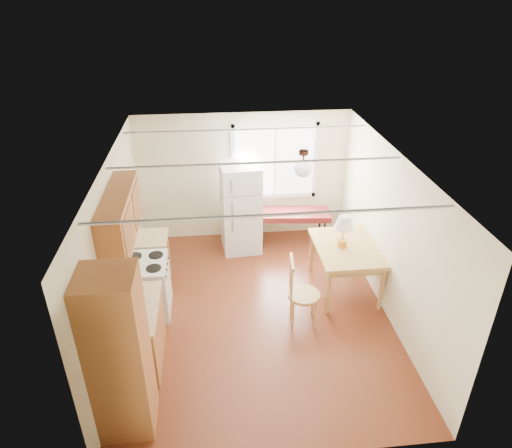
{
  "coord_description": "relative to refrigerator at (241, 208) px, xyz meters",
  "views": [
    {
      "loc": [
        -0.61,
        -5.62,
        4.64
      ],
      "look_at": [
        0.06,
        0.76,
        1.15
      ],
      "focal_mm": 32.0,
      "sensor_mm": 36.0,
      "label": 1
    }
  ],
  "objects": [
    {
      "name": "table_lamp",
      "position": [
        1.52,
        -1.49,
        0.37
      ],
      "size": [
        0.31,
        0.31,
        0.55
      ],
      "rotation": [
        0.0,
        0.0,
        -0.22
      ],
      "color": "#B7813A",
      "rests_on": "dining_table"
    },
    {
      "name": "coffee_maker",
      "position": [
        -1.62,
        -3.13,
        0.18
      ],
      "size": [
        0.25,
        0.3,
        0.38
      ],
      "rotation": [
        0.0,
        0.0,
        0.34
      ],
      "color": "black",
      "rests_on": "kitchen_run"
    },
    {
      "name": "bench",
      "position": [
        1.0,
        0.11,
        -0.26
      ],
      "size": [
        1.49,
        0.67,
        0.66
      ],
      "rotation": [
        0.0,
        0.0,
        -0.1
      ],
      "color": "#561415",
      "rests_on": "ground"
    },
    {
      "name": "kettle",
      "position": [
        -1.72,
        -2.61,
        0.14
      ],
      "size": [
        0.12,
        0.12,
        0.23
      ],
      "color": "red",
      "rests_on": "kitchen_run"
    },
    {
      "name": "room_shell",
      "position": [
        0.1,
        -1.96,
        0.39
      ],
      "size": [
        4.6,
        5.6,
        2.62
      ],
      "color": "#4D1D0F",
      "rests_on": "ground"
    },
    {
      "name": "chair",
      "position": [
        0.66,
        -2.25,
        -0.22
      ],
      "size": [
        0.49,
        0.48,
        1.1
      ],
      "rotation": [
        0.0,
        0.0,
        -0.11
      ],
      "color": "#AA7F41",
      "rests_on": "ground"
    },
    {
      "name": "pendant_light",
      "position": [
        0.8,
        -1.56,
        1.38
      ],
      "size": [
        0.26,
        0.26,
        0.4
      ],
      "color": "#321D16",
      "rests_on": "room_shell"
    },
    {
      "name": "dining_table",
      "position": [
        1.6,
        -1.5,
        -0.13
      ],
      "size": [
        1.0,
        1.33,
        0.83
      ],
      "rotation": [
        0.0,
        0.0,
        0.0
      ],
      "color": "#AA7F41",
      "rests_on": "ground"
    },
    {
      "name": "window_unit",
      "position": [
        0.7,
        0.51,
        0.69
      ],
      "size": [
        1.64,
        0.05,
        1.51
      ],
      "color": "white",
      "rests_on": "room_shell"
    },
    {
      "name": "kitchen_run",
      "position": [
        -1.62,
        -2.59,
        -0.02
      ],
      "size": [
        0.65,
        3.4,
        2.2
      ],
      "color": "brown",
      "rests_on": "ground"
    },
    {
      "name": "refrigerator",
      "position": [
        0.0,
        0.0,
        0.0
      ],
      "size": [
        0.76,
        0.76,
        1.71
      ],
      "rotation": [
        0.0,
        0.0,
        0.08
      ],
      "color": "white",
      "rests_on": "ground"
    }
  ]
}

